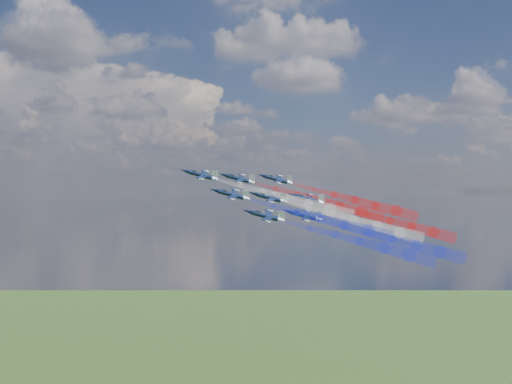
{
  "coord_description": "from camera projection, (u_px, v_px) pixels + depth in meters",
  "views": [
    {
      "loc": [
        6.49,
        -161.73,
        159.51
      ],
      "look_at": [
        24.35,
        19.89,
        159.38
      ],
      "focal_mm": 43.49,
      "sensor_mm": 36.0,
      "label": 1
    }
  ],
  "objects": [
    {
      "name": "jet_center_third",
      "position": [
        269.0,
        198.0,
        182.54
      ],
      "size": [
        13.98,
        11.45,
        8.67
      ],
      "primitive_type": null,
      "rotation": [
        0.27,
        -0.28,
        1.37
      ],
      "color": "black"
    },
    {
      "name": "jet_lead",
      "position": [
        201.0,
        175.0,
        183.55
      ],
      "size": [
        13.98,
        11.45,
        8.67
      ],
      "primitive_type": null,
      "rotation": [
        0.27,
        -0.28,
        1.37
      ],
      "color": "black"
    },
    {
      "name": "trail_center_third",
      "position": [
        354.0,
        220.0,
        181.87
      ],
      "size": [
        41.13,
        9.98,
        15.42
      ],
      "primitive_type": null,
      "rotation": [
        0.27,
        -0.28,
        1.37
      ],
      "color": "white"
    },
    {
      "name": "jet_rear_left",
      "position": [
        304.0,
        215.0,
        174.68
      ],
      "size": [
        13.98,
        11.45,
        8.67
      ],
      "primitive_type": null,
      "rotation": [
        0.27,
        -0.28,
        1.37
      ],
      "color": "black"
    },
    {
      "name": "jet_inner_left",
      "position": [
        231.0,
        195.0,
        173.59
      ],
      "size": [
        13.98,
        11.45,
        8.67
      ],
      "primitive_type": null,
      "rotation": [
        0.27,
        -0.28,
        1.37
      ],
      "color": "black"
    },
    {
      "name": "trail_rear_left",
      "position": [
        393.0,
        239.0,
        174.01
      ],
      "size": [
        41.13,
        9.98,
        15.42
      ],
      "primitive_type": null,
      "rotation": [
        0.27,
        -0.28,
        1.37
      ],
      "color": "#1A28E1"
    },
    {
      "name": "jet_outer_left",
      "position": [
        266.0,
        216.0,
        165.19
      ],
      "size": [
        13.98,
        11.45,
        8.67
      ],
      "primitive_type": null,
      "rotation": [
        0.27,
        -0.28,
        1.37
      ],
      "color": "black"
    },
    {
      "name": "trail_lead",
      "position": [
        285.0,
        198.0,
        182.87
      ],
      "size": [
        41.13,
        9.98,
        15.42
      ],
      "primitive_type": null,
      "rotation": [
        0.27,
        -0.28,
        1.37
      ],
      "color": "white"
    },
    {
      "name": "trail_inner_left",
      "position": [
        321.0,
        218.0,
        172.92
      ],
      "size": [
        41.13,
        9.98,
        15.42
      ],
      "primitive_type": null,
      "rotation": [
        0.27,
        -0.28,
        1.37
      ],
      "color": "#1A28E1"
    },
    {
      "name": "trail_outer_right",
      "position": [
        355.0,
        200.0,
        198.33
      ],
      "size": [
        41.13,
        9.98,
        15.42
      ],
      "primitive_type": null,
      "rotation": [
        0.27,
        -0.28,
        1.37
      ],
      "color": "red"
    },
    {
      "name": "jet_inner_right",
      "position": [
        238.0,
        179.0,
        192.64
      ],
      "size": [
        13.98,
        11.45,
        8.67
      ],
      "primitive_type": null,
      "rotation": [
        0.27,
        -0.28,
        1.37
      ],
      "color": "black"
    },
    {
      "name": "trail_rear_right",
      "position": [
        390.0,
        221.0,
        189.15
      ],
      "size": [
        41.13,
        9.98,
        15.42
      ],
      "primitive_type": null,
      "rotation": [
        0.27,
        -0.28,
        1.37
      ],
      "color": "red"
    },
    {
      "name": "jet_outer_right",
      "position": [
        277.0,
        179.0,
        199.0
      ],
      "size": [
        13.98,
        11.45,
        8.67
      ],
      "primitive_type": null,
      "rotation": [
        0.27,
        -0.28,
        1.37
      ],
      "color": "black"
    },
    {
      "name": "trail_inner_right",
      "position": [
        319.0,
        200.0,
        191.97
      ],
      "size": [
        41.13,
        9.98,
        15.42
      ],
      "primitive_type": null,
      "rotation": [
        0.27,
        -0.28,
        1.37
      ],
      "color": "red"
    },
    {
      "name": "trail_outer_left",
      "position": [
        360.0,
        241.0,
        164.52
      ],
      "size": [
        41.13,
        9.98,
        15.42
      ],
      "primitive_type": null,
      "rotation": [
        0.27,
        -0.28,
        1.37
      ],
      "color": "#1A28E1"
    },
    {
      "name": "jet_rear_right",
      "position": [
        308.0,
        199.0,
        189.82
      ],
      "size": [
        13.98,
        11.45,
        8.67
      ],
      "primitive_type": null,
      "rotation": [
        0.27,
        -0.28,
        1.37
      ],
      "color": "black"
    }
  ]
}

